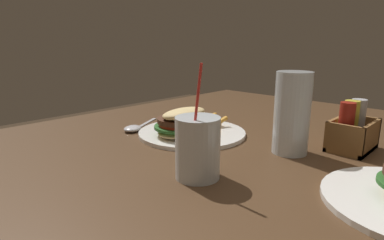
{
  "coord_description": "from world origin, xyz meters",
  "views": [
    {
      "loc": [
        0.5,
        0.39,
        1.03
      ],
      "look_at": [
        -0.11,
        -0.2,
        0.82
      ],
      "focal_mm": 30.0,
      "sensor_mm": 36.0,
      "label": 1
    }
  ],
  "objects": [
    {
      "name": "spoon",
      "position": [
        -0.03,
        -0.34,
        0.79
      ],
      "size": [
        0.18,
        0.11,
        0.02
      ],
      "rotation": [
        0.0,
        0.0,
        0.46
      ],
      "color": "silver",
      "rests_on": "dining_table"
    },
    {
      "name": "condiment_caddy",
      "position": [
        -0.29,
        0.16,
        0.82
      ],
      "size": [
        0.13,
        0.08,
        0.12
      ],
      "color": "brown",
      "rests_on": "dining_table"
    },
    {
      "name": "dining_table",
      "position": [
        0.0,
        0.0,
        0.7
      ],
      "size": [
        1.68,
        1.28,
        0.78
      ],
      "color": "#4C331E",
      "rests_on": "ground_plane"
    },
    {
      "name": "juice_glass",
      "position": [
        0.08,
        0.01,
        0.83
      ],
      "size": [
        0.08,
        0.08,
        0.22
      ],
      "color": "silver",
      "rests_on": "dining_table"
    },
    {
      "name": "meal_plate_near",
      "position": [
        -0.09,
        -0.19,
        0.81
      ],
      "size": [
        0.29,
        0.29,
        0.09
      ],
      "color": "white",
      "rests_on": "dining_table"
    },
    {
      "name": "beer_glass",
      "position": [
        -0.16,
        0.07,
        0.86
      ],
      "size": [
        0.08,
        0.08,
        0.19
      ],
      "color": "silver",
      "rests_on": "dining_table"
    }
  ]
}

